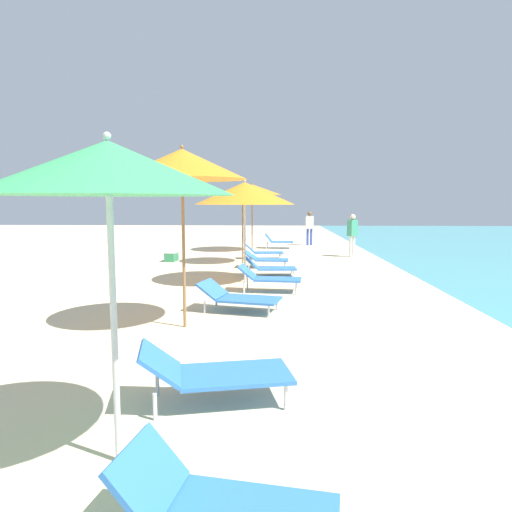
{
  "coord_description": "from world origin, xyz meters",
  "views": [
    {
      "loc": [
        1.03,
        0.64,
        2.01
      ],
      "look_at": [
        0.77,
        7.11,
        1.25
      ],
      "focal_mm": 32.26,
      "sensor_mm": 36.0,
      "label": 1
    }
  ],
  "objects_px": {
    "lounger_second_shoreside": "(214,372)",
    "umbrella_fourth": "(245,193)",
    "lounger_fifth_inland": "(266,259)",
    "lounger_third_shoreside": "(238,297)",
    "umbrella_third": "(182,164)",
    "umbrella_fifth": "(243,197)",
    "lounger_second_inland": "(220,505)",
    "person_walking_near": "(352,231)",
    "lounger_fourth_shoreside": "(269,267)",
    "umbrella_farthest": "(252,190)",
    "umbrella_second": "(108,169)",
    "lounger_fifth_shoreside": "(263,251)",
    "person_walking_mid": "(310,225)",
    "lounger_fourth_inland": "(269,277)",
    "lounger_farthest_shoreside": "(278,241)",
    "cooler_box": "(171,256)"
  },
  "relations": [
    {
      "from": "umbrella_fifth",
      "to": "person_walking_near",
      "type": "bearing_deg",
      "value": 25.85
    },
    {
      "from": "lounger_second_shoreside",
      "to": "umbrella_third",
      "type": "bearing_deg",
      "value": 94.55
    },
    {
      "from": "lounger_second_inland",
      "to": "person_walking_near",
      "type": "bearing_deg",
      "value": 87.39
    },
    {
      "from": "lounger_farthest_shoreside",
      "to": "cooler_box",
      "type": "relative_size",
      "value": 2.26
    },
    {
      "from": "umbrella_fourth",
      "to": "umbrella_fifth",
      "type": "bearing_deg",
      "value": 94.84
    },
    {
      "from": "lounger_third_shoreside",
      "to": "person_walking_near",
      "type": "height_order",
      "value": "person_walking_near"
    },
    {
      "from": "umbrella_third",
      "to": "lounger_fifth_inland",
      "type": "relative_size",
      "value": 2.07
    },
    {
      "from": "umbrella_third",
      "to": "lounger_third_shoreside",
      "type": "xyz_separation_m",
      "value": [
        0.78,
        1.09,
        -2.32
      ]
    },
    {
      "from": "lounger_fifth_inland",
      "to": "lounger_farthest_shoreside",
      "type": "distance_m",
      "value": 6.01
    },
    {
      "from": "lounger_second_inland",
      "to": "lounger_fifth_inland",
      "type": "bearing_deg",
      "value": 99.48
    },
    {
      "from": "lounger_fifth_inland",
      "to": "umbrella_farthest",
      "type": "distance_m",
      "value": 5.37
    },
    {
      "from": "umbrella_fourth",
      "to": "lounger_fourth_shoreside",
      "type": "relative_size",
      "value": 1.76
    },
    {
      "from": "lounger_fourth_shoreside",
      "to": "umbrella_fifth",
      "type": "bearing_deg",
      "value": 105.83
    },
    {
      "from": "umbrella_second",
      "to": "lounger_fifth_inland",
      "type": "bearing_deg",
      "value": 85.01
    },
    {
      "from": "umbrella_second",
      "to": "person_walking_near",
      "type": "relative_size",
      "value": 1.6
    },
    {
      "from": "umbrella_second",
      "to": "umbrella_fourth",
      "type": "bearing_deg",
      "value": 86.71
    },
    {
      "from": "lounger_fourth_shoreside",
      "to": "cooler_box",
      "type": "relative_size",
      "value": 2.62
    },
    {
      "from": "umbrella_fourth",
      "to": "lounger_fourth_shoreside",
      "type": "height_order",
      "value": "umbrella_fourth"
    },
    {
      "from": "lounger_second_inland",
      "to": "cooler_box",
      "type": "height_order",
      "value": "lounger_second_inland"
    },
    {
      "from": "lounger_second_shoreside",
      "to": "lounger_third_shoreside",
      "type": "relative_size",
      "value": 1.01
    },
    {
      "from": "umbrella_third",
      "to": "umbrella_fifth",
      "type": "xyz_separation_m",
      "value": [
        0.39,
        7.84,
        -0.42
      ]
    },
    {
      "from": "lounger_second_shoreside",
      "to": "person_walking_mid",
      "type": "bearing_deg",
      "value": 70.36
    },
    {
      "from": "person_walking_mid",
      "to": "lounger_fifth_inland",
      "type": "bearing_deg",
      "value": 163.25
    },
    {
      "from": "lounger_fourth_inland",
      "to": "lounger_fifth_shoreside",
      "type": "bearing_deg",
      "value": 98.04
    },
    {
      "from": "umbrella_third",
      "to": "lounger_fifth_shoreside",
      "type": "relative_size",
      "value": 2.04
    },
    {
      "from": "lounger_fifth_shoreside",
      "to": "cooler_box",
      "type": "height_order",
      "value": "lounger_fifth_shoreside"
    },
    {
      "from": "umbrella_second",
      "to": "umbrella_fifth",
      "type": "distance_m",
      "value": 11.72
    },
    {
      "from": "lounger_fifth_inland",
      "to": "lounger_third_shoreside",
      "type": "bearing_deg",
      "value": -89.84
    },
    {
      "from": "lounger_fifth_shoreside",
      "to": "lounger_second_inland",
      "type": "bearing_deg",
      "value": -94.78
    },
    {
      "from": "lounger_second_inland",
      "to": "lounger_fifth_inland",
      "type": "xyz_separation_m",
      "value": [
        0.03,
        11.6,
        -0.02
      ]
    },
    {
      "from": "umbrella_fourth",
      "to": "person_walking_mid",
      "type": "relative_size",
      "value": 1.62
    },
    {
      "from": "umbrella_fifth",
      "to": "umbrella_farthest",
      "type": "height_order",
      "value": "umbrella_farthest"
    },
    {
      "from": "lounger_fourth_inland",
      "to": "lounger_farthest_shoreside",
      "type": "distance_m",
      "value": 9.82
    },
    {
      "from": "lounger_fourth_shoreside",
      "to": "lounger_farthest_shoreside",
      "type": "bearing_deg",
      "value": 84.23
    },
    {
      "from": "umbrella_fourth",
      "to": "umbrella_fifth",
      "type": "relative_size",
      "value": 1.04
    },
    {
      "from": "lounger_fifth_inland",
      "to": "lounger_farthest_shoreside",
      "type": "xyz_separation_m",
      "value": [
        0.43,
        5.99,
        0.05
      ]
    },
    {
      "from": "umbrella_second",
      "to": "lounger_second_shoreside",
      "type": "bearing_deg",
      "value": 60.99
    },
    {
      "from": "umbrella_third",
      "to": "umbrella_fourth",
      "type": "bearing_deg",
      "value": 80.46
    },
    {
      "from": "lounger_second_shoreside",
      "to": "umbrella_farthest",
      "type": "bearing_deg",
      "value": 79.09
    },
    {
      "from": "umbrella_second",
      "to": "umbrella_farthest",
      "type": "xyz_separation_m",
      "value": [
        0.28,
        15.53,
        0.26
      ]
    },
    {
      "from": "umbrella_second",
      "to": "lounger_fifth_shoreside",
      "type": "xyz_separation_m",
      "value": [
        0.79,
        12.92,
        -1.99
      ]
    },
    {
      "from": "person_walking_mid",
      "to": "cooler_box",
      "type": "bearing_deg",
      "value": 137.15
    },
    {
      "from": "umbrella_fifth",
      "to": "person_walking_near",
      "type": "xyz_separation_m",
      "value": [
        3.9,
        1.89,
        -1.23
      ]
    },
    {
      "from": "lounger_second_shoreside",
      "to": "umbrella_fourth",
      "type": "xyz_separation_m",
      "value": [
        -0.14,
        6.97,
        1.9
      ]
    },
    {
      "from": "umbrella_second",
      "to": "umbrella_third",
      "type": "distance_m",
      "value": 3.9
    },
    {
      "from": "umbrella_fourth",
      "to": "lounger_fourth_shoreside",
      "type": "distance_m",
      "value": 2.32
    },
    {
      "from": "lounger_second_shoreside",
      "to": "lounger_fifth_shoreside",
      "type": "xyz_separation_m",
      "value": [
        0.19,
        11.84,
        -0.06
      ]
    },
    {
      "from": "cooler_box",
      "to": "person_walking_near",
      "type": "bearing_deg",
      "value": 13.46
    },
    {
      "from": "lounger_third_shoreside",
      "to": "lounger_fifth_inland",
      "type": "relative_size",
      "value": 1.14
    },
    {
      "from": "umbrella_second",
      "to": "umbrella_farthest",
      "type": "height_order",
      "value": "umbrella_farthest"
    }
  ]
}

